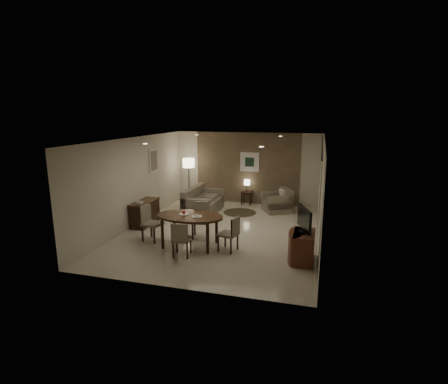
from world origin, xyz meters
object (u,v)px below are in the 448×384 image
(chair_near, at_px, (182,239))
(side_table, at_px, (247,198))
(chair_far, at_px, (201,221))
(tv_cabinet, at_px, (304,247))
(console_desk, at_px, (145,213))
(chair_left, at_px, (152,223))
(armchair, at_px, (277,200))
(floor_lamp, at_px, (189,181))
(sofa, at_px, (203,200))
(chair_right, at_px, (228,234))
(dining_table, at_px, (190,231))

(chair_near, relative_size, side_table, 1.72)
(chair_far, xyz_separation_m, side_table, (0.50, 3.86, -0.23))
(tv_cabinet, distance_m, side_table, 5.30)
(chair_far, bearing_deg, console_desk, 151.97)
(chair_near, relative_size, chair_left, 0.91)
(chair_far, distance_m, armchair, 3.64)
(chair_near, distance_m, floor_lamp, 5.08)
(chair_near, bearing_deg, side_table, -103.23)
(console_desk, bearing_deg, armchair, 34.56)
(console_desk, bearing_deg, chair_near, -44.07)
(console_desk, relative_size, tv_cabinet, 1.33)
(sofa, xyz_separation_m, side_table, (1.23, 1.49, -0.19))
(armchair, bearing_deg, chair_left, -65.11)
(side_table, bearing_deg, sofa, -129.40)
(chair_far, distance_m, chair_right, 1.22)
(chair_right, height_order, sofa, chair_right)
(chair_far, xyz_separation_m, floor_lamp, (-1.66, 3.44, 0.38))
(chair_far, height_order, chair_left, chair_far)
(tv_cabinet, xyz_separation_m, sofa, (-3.57, 3.26, 0.09))
(chair_far, xyz_separation_m, chair_right, (0.98, -0.73, -0.04))
(side_table, xyz_separation_m, floor_lamp, (-2.16, -0.42, 0.61))
(chair_near, height_order, chair_right, chair_right)
(chair_left, height_order, armchair, chair_left)
(tv_cabinet, bearing_deg, chair_far, 162.70)
(sofa, relative_size, side_table, 3.69)
(chair_left, bearing_deg, chair_near, -113.23)
(chair_near, bearing_deg, floor_lamp, -78.61)
(tv_cabinet, distance_m, armchair, 4.24)
(tv_cabinet, height_order, side_table, tv_cabinet)
(dining_table, bearing_deg, armchair, 65.38)
(chair_left, bearing_deg, console_desk, 46.12)
(chair_far, xyz_separation_m, sofa, (-0.72, 2.37, -0.05))
(armchair, bearing_deg, console_desk, -83.00)
(chair_left, relative_size, sofa, 0.51)
(side_table, bearing_deg, tv_cabinet, -63.72)
(tv_cabinet, height_order, chair_near, chair_near)
(chair_right, bearing_deg, sofa, -137.12)
(chair_right, distance_m, sofa, 3.54)
(chair_near, height_order, armchair, chair_near)
(tv_cabinet, bearing_deg, sofa, 137.67)
(armchair, xyz_separation_m, side_table, (-1.22, 0.66, -0.15))
(dining_table, xyz_separation_m, floor_lamp, (-1.60, 4.12, 0.46))
(tv_cabinet, xyz_separation_m, armchair, (-1.13, 4.09, 0.06))
(side_table, bearing_deg, console_desk, -128.05)
(chair_near, xyz_separation_m, chair_right, (0.99, 0.62, 0.01))
(chair_left, xyz_separation_m, sofa, (0.46, 2.94, -0.04))
(chair_left, distance_m, floor_lamp, 4.06)
(floor_lamp, bearing_deg, chair_far, -64.27)
(chair_near, height_order, sofa, sofa)
(dining_table, height_order, sofa, sofa)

